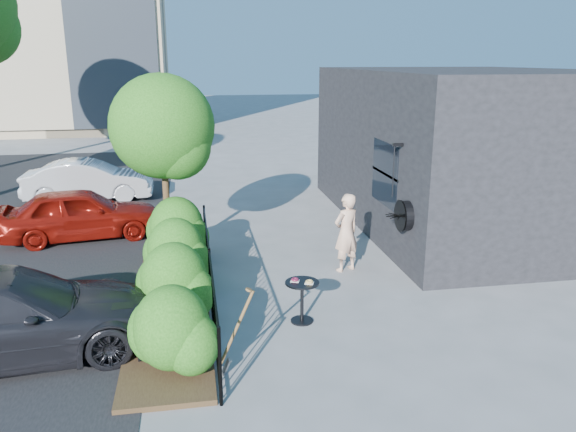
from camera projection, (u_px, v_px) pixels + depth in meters
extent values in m
plane|color=gray|center=(294.00, 301.00, 10.26)|extent=(120.00, 120.00, 0.00)
cube|color=black|center=(466.00, 147.00, 14.90)|extent=(6.00, 9.00, 4.00)
cube|color=black|center=(385.00, 174.00, 12.47)|extent=(0.04, 1.60, 1.40)
cube|color=black|center=(385.00, 174.00, 12.47)|extent=(0.05, 1.70, 0.06)
cylinder|color=black|center=(405.00, 216.00, 11.18)|extent=(0.18, 0.60, 0.60)
cylinder|color=black|center=(400.00, 216.00, 11.16)|extent=(0.03, 0.64, 0.64)
cube|color=black|center=(399.00, 145.00, 11.28)|extent=(0.25, 0.06, 0.06)
cylinder|color=black|center=(393.00, 172.00, 11.42)|extent=(0.02, 0.02, 1.05)
cylinder|color=black|center=(220.00, 367.00, 7.02)|extent=(0.05, 0.05, 1.10)
cylinder|color=black|center=(210.00, 278.00, 9.86)|extent=(0.05, 0.05, 1.10)
cylinder|color=black|center=(205.00, 229.00, 12.71)|extent=(0.05, 0.05, 1.10)
cube|color=black|center=(209.00, 250.00, 9.72)|extent=(0.03, 6.00, 0.03)
cube|color=black|center=(211.00, 301.00, 9.98)|extent=(0.03, 6.00, 0.03)
cylinder|color=black|center=(220.00, 363.00, 7.11)|extent=(0.02, 0.02, 1.04)
cylinder|color=black|center=(219.00, 355.00, 7.30)|extent=(0.02, 0.02, 1.04)
cylinder|color=black|center=(218.00, 347.00, 7.49)|extent=(0.02, 0.02, 1.04)
cylinder|color=black|center=(217.00, 340.00, 7.68)|extent=(0.02, 0.02, 1.04)
cylinder|color=black|center=(216.00, 333.00, 7.87)|extent=(0.02, 0.02, 1.04)
cylinder|color=black|center=(216.00, 327.00, 8.06)|extent=(0.02, 0.02, 1.04)
cylinder|color=black|center=(215.00, 321.00, 8.25)|extent=(0.02, 0.02, 1.04)
cylinder|color=black|center=(214.00, 315.00, 8.44)|extent=(0.02, 0.02, 1.04)
cylinder|color=black|center=(214.00, 309.00, 8.63)|extent=(0.02, 0.02, 1.04)
cylinder|color=black|center=(213.00, 304.00, 8.82)|extent=(0.02, 0.02, 1.04)
cylinder|color=black|center=(212.00, 299.00, 9.01)|extent=(0.02, 0.02, 1.04)
cylinder|color=black|center=(212.00, 294.00, 9.20)|extent=(0.02, 0.02, 1.04)
cylinder|color=black|center=(211.00, 289.00, 9.39)|extent=(0.02, 0.02, 1.04)
cylinder|color=black|center=(211.00, 284.00, 9.58)|extent=(0.02, 0.02, 1.04)
cylinder|color=black|center=(210.00, 280.00, 9.77)|extent=(0.02, 0.02, 1.04)
cylinder|color=black|center=(210.00, 276.00, 9.96)|extent=(0.02, 0.02, 1.04)
cylinder|color=black|center=(210.00, 272.00, 10.15)|extent=(0.02, 0.02, 1.04)
cylinder|color=black|center=(209.00, 268.00, 10.34)|extent=(0.02, 0.02, 1.04)
cylinder|color=black|center=(209.00, 264.00, 10.53)|extent=(0.02, 0.02, 1.04)
cylinder|color=black|center=(208.00, 260.00, 10.72)|extent=(0.02, 0.02, 1.04)
cylinder|color=black|center=(208.00, 257.00, 10.90)|extent=(0.02, 0.02, 1.04)
cylinder|color=black|center=(207.00, 253.00, 11.09)|extent=(0.02, 0.02, 1.04)
cylinder|color=black|center=(207.00, 250.00, 11.28)|extent=(0.02, 0.02, 1.04)
cylinder|color=black|center=(207.00, 247.00, 11.47)|extent=(0.02, 0.02, 1.04)
cylinder|color=black|center=(206.00, 244.00, 11.66)|extent=(0.02, 0.02, 1.04)
cylinder|color=black|center=(206.00, 241.00, 11.85)|extent=(0.02, 0.02, 1.04)
cylinder|color=black|center=(206.00, 238.00, 12.04)|extent=(0.02, 0.02, 1.04)
cylinder|color=black|center=(205.00, 235.00, 12.23)|extent=(0.02, 0.02, 1.04)
cylinder|color=black|center=(205.00, 233.00, 12.42)|extent=(0.02, 0.02, 1.04)
cylinder|color=black|center=(205.00, 230.00, 12.61)|extent=(0.02, 0.02, 1.04)
cube|color=#382616|center=(171.00, 307.00, 9.88)|extent=(1.30, 6.00, 0.08)
ellipsoid|color=#1B5513|center=(172.00, 330.00, 7.64)|extent=(1.10, 1.10, 1.24)
ellipsoid|color=#1B5513|center=(174.00, 285.00, 9.15)|extent=(1.10, 1.10, 1.24)
ellipsoid|color=#1B5513|center=(176.00, 255.00, 10.57)|extent=(1.10, 1.10, 1.24)
ellipsoid|color=#1B5513|center=(177.00, 233.00, 11.90)|extent=(1.10, 1.10, 1.24)
cylinder|color=#3F2B19|center=(167.00, 205.00, 12.21)|extent=(0.14, 0.14, 2.40)
sphere|color=#1B5513|center=(162.00, 129.00, 11.76)|extent=(2.20, 2.20, 2.20)
sphere|color=#1B5513|center=(177.00, 146.00, 11.71)|extent=(1.43, 1.43, 1.43)
cylinder|color=black|center=(302.00, 283.00, 9.26)|extent=(0.57, 0.57, 0.03)
cylinder|color=black|center=(302.00, 302.00, 9.35)|extent=(0.06, 0.06, 0.68)
cylinder|color=black|center=(302.00, 321.00, 9.44)|extent=(0.38, 0.38, 0.03)
cube|color=white|center=(295.00, 281.00, 9.29)|extent=(0.18, 0.18, 0.01)
cube|color=white|center=(309.00, 283.00, 9.20)|extent=(0.18, 0.18, 0.01)
torus|color=#450B24|center=(295.00, 280.00, 9.28)|extent=(0.13, 0.13, 0.04)
torus|color=tan|center=(309.00, 282.00, 9.20)|extent=(0.13, 0.13, 0.04)
imported|color=#DEAD90|center=(346.00, 233.00, 11.52)|extent=(0.71, 0.61, 1.64)
cylinder|color=brown|center=(237.00, 327.00, 7.74)|extent=(0.51, 0.04, 1.08)
cube|color=gray|center=(226.00, 367.00, 7.88)|extent=(0.12, 0.17, 0.23)
cylinder|color=brown|center=(249.00, 290.00, 7.63)|extent=(0.10, 0.09, 0.06)
imported|color=maroon|center=(80.00, 213.00, 13.65)|extent=(3.89, 2.05, 1.26)
imported|color=silver|center=(89.00, 180.00, 17.35)|extent=(3.84, 1.38, 1.26)
imported|color=black|center=(3.00, 316.00, 8.14)|extent=(4.79, 2.47, 1.33)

